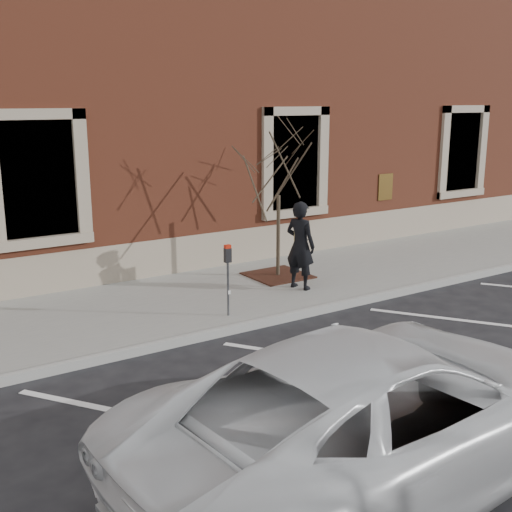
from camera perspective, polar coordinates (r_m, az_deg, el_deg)
ground at (r=11.46m, az=1.65°, el=-5.95°), size 120.00×120.00×0.00m
sidewalk_near at (r=12.84m, az=-2.81°, el=-3.43°), size 40.00×3.50×0.15m
curb_near at (r=11.40m, az=1.80°, el=-5.66°), size 40.00×0.12×0.15m
parking_stripes at (r=9.86m, az=9.06°, el=-9.47°), size 28.00×4.40×0.01m
building_civic at (r=17.70m, az=-13.14°, el=13.83°), size 40.00×8.62×8.00m
man at (r=12.79m, az=3.96°, el=0.95°), size 0.61×0.75×1.77m
parking_meter at (r=11.13m, az=-2.52°, el=-0.96°), size 0.12×0.09×1.28m
tree_grate at (r=13.87m, az=1.96°, el=-1.72°), size 1.21×1.21×0.03m
sapling at (r=13.45m, az=2.04°, el=7.43°), size 1.92×1.92×3.19m
white_truck at (r=6.83m, az=10.74°, el=-13.28°), size 5.86×3.10×1.57m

